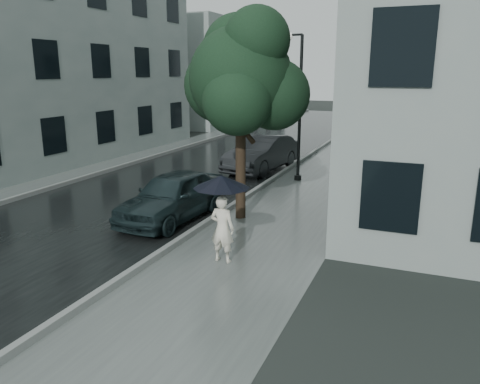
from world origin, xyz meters
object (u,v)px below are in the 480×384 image
at_px(lamp_post, 297,98).
at_px(car_far, 262,153).
at_px(street_tree, 242,77).
at_px(car_near, 173,196).
at_px(pedestrian, 222,229).

bearing_deg(lamp_post, car_far, 157.57).
xyz_separation_m(street_tree, car_far, (-1.67, 6.44, -3.26)).
relative_size(car_near, car_far, 0.90).
relative_size(pedestrian, street_tree, 0.26).
height_order(pedestrian, car_near, pedestrian).
relative_size(street_tree, car_near, 1.43).
xyz_separation_m(pedestrian, car_far, (-2.52, 9.71, -0.03)).
height_order(pedestrian, street_tree, street_tree).
xyz_separation_m(car_near, car_far, (0.07, 7.41, 0.05)).
distance_m(pedestrian, car_near, 3.46).
bearing_deg(street_tree, car_near, -150.66).
height_order(pedestrian, car_far, pedestrian).
relative_size(street_tree, car_far, 1.29).
height_order(street_tree, car_near, street_tree).
height_order(pedestrian, lamp_post, lamp_post).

